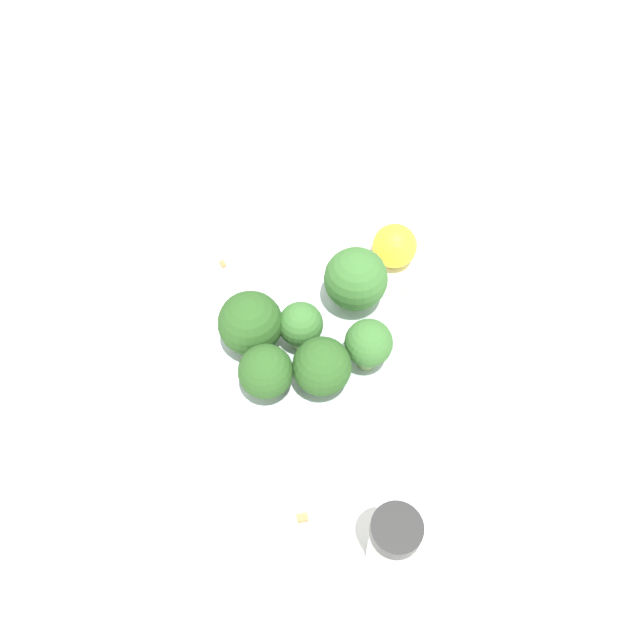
% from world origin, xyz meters
% --- Properties ---
extents(ground_plane, '(3.00, 3.00, 0.00)m').
position_xyz_m(ground_plane, '(0.00, 0.00, 0.00)').
color(ground_plane, white).
extents(bowl, '(0.17, 0.17, 0.04)m').
position_xyz_m(bowl, '(0.00, 0.00, 0.02)').
color(bowl, silver).
rests_on(bowl, ground_plane).
extents(broccoli_floret_0, '(0.04, 0.04, 0.05)m').
position_xyz_m(broccoli_floret_0, '(-0.02, -0.05, 0.06)').
color(broccoli_floret_0, '#7A9E5B').
rests_on(broccoli_floret_0, bowl).
extents(broccoli_floret_1, '(0.03, 0.03, 0.04)m').
position_xyz_m(broccoli_floret_1, '(-0.01, -0.01, 0.06)').
color(broccoli_floret_1, '#8EB770').
rests_on(broccoli_floret_1, bowl).
extents(broccoli_floret_2, '(0.04, 0.04, 0.05)m').
position_xyz_m(broccoli_floret_2, '(0.04, -0.01, 0.06)').
color(broccoli_floret_2, '#7A9E5B').
rests_on(broccoli_floret_2, bowl).
extents(broccoli_floret_3, '(0.04, 0.04, 0.05)m').
position_xyz_m(broccoli_floret_3, '(0.01, -0.04, 0.06)').
color(broccoli_floret_3, '#8EB770').
rests_on(broccoli_floret_3, bowl).
extents(broccoli_floret_4, '(0.05, 0.05, 0.06)m').
position_xyz_m(broccoli_floret_4, '(0.02, 0.04, 0.06)').
color(broccoli_floret_4, '#8EB770').
rests_on(broccoli_floret_4, bowl).
extents(broccoli_floret_5, '(0.05, 0.05, 0.05)m').
position_xyz_m(broccoli_floret_5, '(-0.05, -0.02, 0.06)').
color(broccoli_floret_5, '#8EB770').
rests_on(broccoli_floret_5, bowl).
extents(pepper_shaker, '(0.03, 0.03, 0.06)m').
position_xyz_m(pepper_shaker, '(0.09, -0.13, 0.03)').
color(pepper_shaker, silver).
rests_on(pepper_shaker, ground_plane).
extents(lemon_wedge, '(0.04, 0.04, 0.04)m').
position_xyz_m(lemon_wedge, '(0.03, 0.13, 0.02)').
color(lemon_wedge, yellow).
rests_on(lemon_wedge, ground_plane).
extents(almond_crumb_0, '(0.01, 0.01, 0.01)m').
position_xyz_m(almond_crumb_0, '(0.04, 0.16, 0.00)').
color(almond_crumb_0, tan).
rests_on(almond_crumb_0, ground_plane).
extents(almond_crumb_1, '(0.01, 0.01, 0.01)m').
position_xyz_m(almond_crumb_1, '(0.05, 0.09, 0.00)').
color(almond_crumb_1, tan).
rests_on(almond_crumb_1, ground_plane).
extents(almond_crumb_2, '(0.01, 0.01, 0.01)m').
position_xyz_m(almond_crumb_2, '(-0.12, 0.07, 0.00)').
color(almond_crumb_2, '#AD7F4C').
rests_on(almond_crumb_2, ground_plane).
extents(almond_crumb_3, '(0.01, 0.01, 0.01)m').
position_xyz_m(almond_crumb_3, '(0.03, -0.13, 0.00)').
color(almond_crumb_3, '#AD7F4C').
rests_on(almond_crumb_3, ground_plane).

